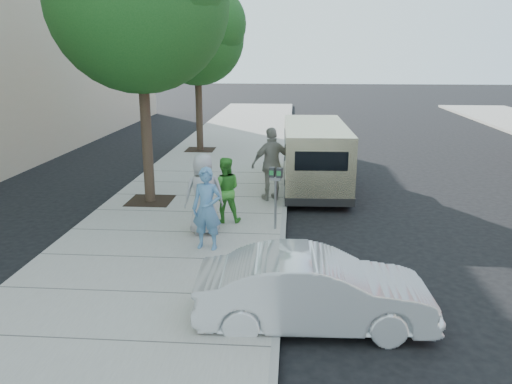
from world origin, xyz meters
TOP-DOWN VIEW (x-y plane):
  - ground at (0.00, 0.00)m, footprint 120.00×120.00m
  - sidewalk at (-1.00, 0.00)m, footprint 5.00×60.00m
  - curb_face at (1.44, 0.00)m, footprint 0.12×60.00m
  - tree_far at (-2.25, 10.00)m, footprint 3.92×3.80m
  - parking_meter at (1.25, 0.37)m, footprint 0.32×0.17m
  - van at (2.30, 4.64)m, footprint 1.97×5.49m
  - sedan at (2.00, -3.62)m, footprint 3.68×1.41m
  - person_officer at (-0.12, -0.93)m, footprint 0.69×0.51m
  - person_green_shirt at (0.02, 0.81)m, footprint 0.84×0.70m
  - person_gray_shirt at (-0.34, -0.03)m, footprint 1.02×0.81m
  - person_striped_polo at (1.06, 2.79)m, footprint 1.28×0.94m

SIDE VIEW (x-z plane):
  - ground at x=0.00m, z-range 0.00..0.00m
  - sidewalk at x=-1.00m, z-range 0.00..0.15m
  - curb_face at x=1.44m, z-range -0.01..0.15m
  - sedan at x=2.00m, z-range 0.00..1.20m
  - person_green_shirt at x=0.02m, z-range 0.15..1.74m
  - person_officer at x=-0.12m, z-range 0.15..1.88m
  - van at x=2.30m, z-range 0.06..2.08m
  - person_gray_shirt at x=-0.34m, z-range 0.15..1.99m
  - person_striped_polo at x=1.06m, z-range 0.15..2.17m
  - parking_meter at x=1.25m, z-range 0.48..1.94m
  - tree_far at x=-2.25m, z-range 1.64..8.13m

